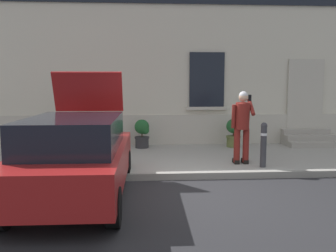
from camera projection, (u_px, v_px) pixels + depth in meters
ground_plane at (190, 193)px, 6.83m from camera, size 80.00×80.00×0.00m
sidewalk at (176, 158)px, 9.59m from camera, size 24.00×3.60×0.15m
curb_edge at (184, 176)px, 7.75m from camera, size 24.00×0.12×0.15m
building_facade at (170, 33)px, 11.63m from camera, size 24.00×1.52×7.50m
entrance_stoop at (308, 139)px, 11.26m from camera, size 1.54×0.96×0.48m
hatchback_car_red at (76, 155)px, 6.41m from camera, size 1.83×4.09×2.34m
bollard_near_person at (264, 143)px, 8.21m from camera, size 0.15×0.15×1.04m
person_on_phone at (242, 123)px, 8.47m from camera, size 0.51×0.47×1.75m
planter_terracotta at (48, 134)px, 10.53m from camera, size 0.44×0.44×0.86m
planter_charcoal at (142, 133)px, 10.70m from camera, size 0.44×0.44×0.86m
planter_olive at (234, 132)px, 10.85m from camera, size 0.44×0.44×0.86m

